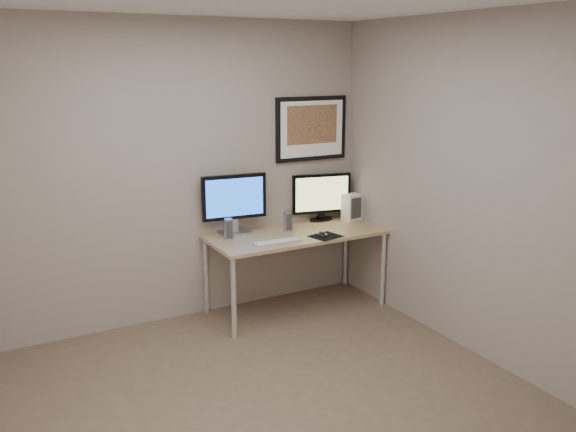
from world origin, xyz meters
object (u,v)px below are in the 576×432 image
Objects in this scene: desk at (296,240)px; monitor_large at (234,201)px; framed_art at (311,129)px; speaker_left at (229,229)px; fan_unit at (352,207)px; keyboard at (277,242)px; speaker_right at (288,221)px; monitor_tv at (321,196)px.

monitor_large is (-0.49, 0.24, 0.36)m from desk.
desk is 1.07m from framed_art.
speaker_left reaches higher than desk.
speaker_left is (-0.96, -0.22, -0.80)m from framed_art.
framed_art is 1.27× the size of monitor_large.
speaker_left is 0.71× the size of fan_unit.
fan_unit reaches higher than desk.
desk is at bearing 36.20° from keyboard.
monitor_large is 1.38× the size of keyboard.
speaker_left is 1.01× the size of speaker_right.
fan_unit is (0.74, 0.06, 0.04)m from speaker_right.
speaker_right is (-0.39, -0.24, -0.80)m from framed_art.
fan_unit is at bearing -11.79° from monitor_tv.
framed_art reaches higher than monitor_large.
keyboard is (-0.25, -0.28, -0.08)m from speaker_right.
speaker_left is 1.32m from fan_unit.
monitor_large is 3.23× the size of speaker_left.
framed_art is 0.92m from speaker_right.
monitor_tv reaches higher than fan_unit.
speaker_left reaches higher than keyboard.
framed_art reaches higher than speaker_right.
desk is 8.77× the size of speaker_right.
fan_unit is at bearing -27.07° from framed_art.
monitor_tv is (0.43, 0.27, 0.31)m from desk.
monitor_tv is at bearing -35.52° from framed_art.
framed_art reaches higher than desk.
monitor_large is 0.93m from monitor_tv.
monitor_large is 1.02× the size of monitor_tv.
framed_art is 0.86m from fan_unit.
monitor_large reaches higher than desk.
monitor_tv is 0.32m from fan_unit.
framed_art reaches higher than fan_unit.
monitor_large reaches higher than speaker_left.
speaker_left is at bearing 171.53° from fan_unit.
keyboard is (-0.64, -0.52, -0.88)m from framed_art.
fan_unit is (0.36, -0.18, -0.76)m from framed_art.
speaker_left is 0.45m from keyboard.
keyboard is 1.06m from fan_unit.
desk is 0.60m from monitor_tv.
speaker_right is at bearing -12.74° from monitor_large.
keyboard is at bearing -171.54° from fan_unit.
fan_unit reaches higher than keyboard.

